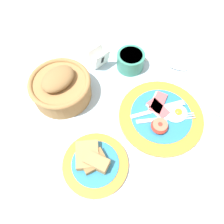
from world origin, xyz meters
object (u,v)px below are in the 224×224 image
number_card (100,58)px  teaspoon_near_cup (170,65)px  bread_basket (61,87)px  bread_plate (94,162)px  sugar_cup (131,60)px  breakfast_plate (161,116)px  teaspoon_by_saucer (219,114)px

number_card → teaspoon_near_cup: bearing=-41.6°
bread_basket → bread_plate: bearing=-96.6°
bread_basket → number_card: 0.18m
sugar_cup → number_card: 0.11m
number_card → teaspoon_near_cup: 0.26m
breakfast_plate → bread_basket: 0.33m
teaspoon_by_saucer → teaspoon_near_cup: bearing=6.4°
bread_plate → bread_basket: 0.27m
number_card → teaspoon_by_saucer: 0.44m
bread_plate → bread_basket: size_ratio=0.95×
bread_basket → teaspoon_by_saucer: 0.52m
bread_plate → teaspoon_by_saucer: bread_plate is taller
number_card → bread_basket: bearing=-174.6°
bread_basket → breakfast_plate: bearing=-47.7°
sugar_cup → bread_plate: bearing=-140.2°
breakfast_plate → bread_basket: (-0.22, 0.25, 0.04)m
sugar_cup → teaspoon_by_saucer: 0.34m
breakfast_plate → bread_plate: 0.25m
breakfast_plate → sugar_cup: 0.23m
bread_plate → bread_basket: bearing=83.4°
teaspoon_by_saucer → bread_plate: bearing=85.8°
breakfast_plate → bread_basket: size_ratio=1.36×
breakfast_plate → bread_basket: bread_basket is taller
teaspoon_near_cup → bread_plate: bearing=-106.9°
breakfast_plate → teaspoon_by_saucer: (0.16, -0.09, -0.00)m
sugar_cup → bread_basket: size_ratio=0.49×
breakfast_plate → number_card: 0.29m
breakfast_plate → bread_plate: bearing=-176.5°
bread_plate → teaspoon_near_cup: (0.42, 0.16, -0.01)m
bread_basket → teaspoon_by_saucer: size_ratio=1.02×
sugar_cup → teaspoon_near_cup: (0.13, -0.08, -0.03)m
teaspoon_by_saucer → teaspoon_near_cup: same height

